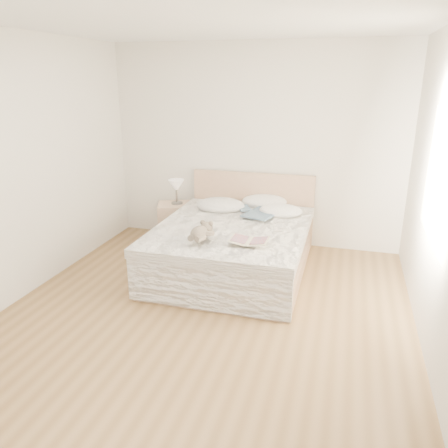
# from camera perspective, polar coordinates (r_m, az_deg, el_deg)

# --- Properties ---
(floor) EXTENTS (4.00, 4.50, 0.00)m
(floor) POSITION_cam_1_polar(r_m,az_deg,el_deg) (4.41, -2.74, -12.03)
(floor) COLOR brown
(floor) RESTS_ON ground
(ceiling) EXTENTS (4.00, 4.50, 0.00)m
(ceiling) POSITION_cam_1_polar(r_m,az_deg,el_deg) (3.82, -3.43, 25.45)
(ceiling) COLOR white
(ceiling) RESTS_ON ground
(wall_back) EXTENTS (4.00, 0.02, 2.70)m
(wall_back) POSITION_cam_1_polar(r_m,az_deg,el_deg) (6.03, 4.00, 10.06)
(wall_back) COLOR silver
(wall_back) RESTS_ON ground
(wall_front) EXTENTS (4.00, 0.02, 2.70)m
(wall_front) POSITION_cam_1_polar(r_m,az_deg,el_deg) (2.03, -24.40, -9.42)
(wall_front) COLOR silver
(wall_front) RESTS_ON ground
(wall_left) EXTENTS (0.02, 4.50, 2.70)m
(wall_left) POSITION_cam_1_polar(r_m,az_deg,el_deg) (4.91, -25.85, 6.28)
(wall_left) COLOR silver
(wall_left) RESTS_ON ground
(wall_right) EXTENTS (0.02, 4.50, 2.70)m
(wall_right) POSITION_cam_1_polar(r_m,az_deg,el_deg) (3.77, 27.14, 2.80)
(wall_right) COLOR silver
(wall_right) RESTS_ON ground
(window) EXTENTS (0.02, 1.30, 1.10)m
(window) POSITION_cam_1_polar(r_m,az_deg,el_deg) (4.03, 26.45, 5.30)
(window) COLOR white
(window) RESTS_ON wall_right
(bed) EXTENTS (1.72, 2.14, 1.00)m
(bed) POSITION_cam_1_polar(r_m,az_deg,el_deg) (5.30, 1.33, -2.83)
(bed) COLOR tan
(bed) RESTS_ON floor
(nightstand) EXTENTS (0.56, 0.53, 0.56)m
(nightstand) POSITION_cam_1_polar(r_m,az_deg,el_deg) (6.24, -6.45, 0.16)
(nightstand) COLOR tan
(nightstand) RESTS_ON floor
(table_lamp) EXTENTS (0.28, 0.28, 0.34)m
(table_lamp) POSITION_cam_1_polar(r_m,az_deg,el_deg) (6.09, -6.23, 4.87)
(table_lamp) COLOR #514B46
(table_lamp) RESTS_ON nightstand
(pillow_left) EXTENTS (0.69, 0.51, 0.19)m
(pillow_left) POSITION_cam_1_polar(r_m,az_deg,el_deg) (5.76, -0.48, 2.46)
(pillow_left) COLOR silver
(pillow_left) RESTS_ON bed
(pillow_middle) EXTENTS (0.68, 0.53, 0.18)m
(pillow_middle) POSITION_cam_1_polar(r_m,az_deg,el_deg) (5.96, 5.28, 2.95)
(pillow_middle) COLOR white
(pillow_middle) RESTS_ON bed
(pillow_right) EXTENTS (0.57, 0.41, 0.16)m
(pillow_right) POSITION_cam_1_polar(r_m,az_deg,el_deg) (5.57, 7.40, 1.73)
(pillow_right) COLOR white
(pillow_right) RESTS_ON bed
(blouse) EXTENTS (0.69, 0.71, 0.02)m
(blouse) POSITION_cam_1_polar(r_m,az_deg,el_deg) (5.48, 5.01, 1.42)
(blouse) COLOR #3C546D
(blouse) RESTS_ON bed
(photo_book) EXTENTS (0.30, 0.21, 0.02)m
(photo_book) POSITION_cam_1_polar(r_m,az_deg,el_deg) (5.71, -1.54, 2.21)
(photo_book) COLOR silver
(photo_book) RESTS_ON bed
(childrens_book) EXTENTS (0.41, 0.28, 0.03)m
(childrens_book) POSITION_cam_1_polar(r_m,az_deg,el_deg) (4.54, 3.32, -2.23)
(childrens_book) COLOR beige
(childrens_book) RESTS_ON bed
(teddy_bear) EXTENTS (0.25, 0.33, 0.16)m
(teddy_bear) POSITION_cam_1_polar(r_m,az_deg,el_deg) (4.56, -3.28, -1.85)
(teddy_bear) COLOR #695C4E
(teddy_bear) RESTS_ON bed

